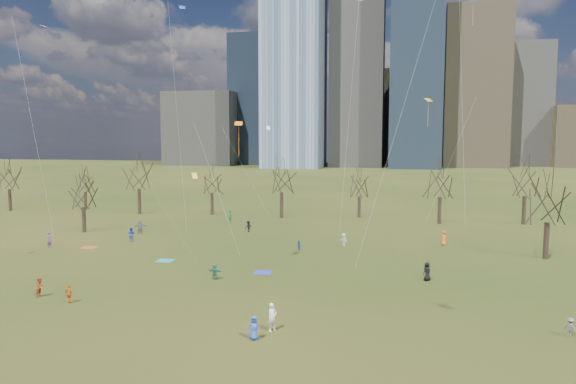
% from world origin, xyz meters
% --- Properties ---
extents(ground, '(500.00, 500.00, 0.00)m').
position_xyz_m(ground, '(0.00, 0.00, 0.00)').
color(ground, black).
rests_on(ground, ground).
extents(downtown_skyline, '(212.50, 78.00, 118.00)m').
position_xyz_m(downtown_skyline, '(-2.43, 210.64, 39.01)').
color(downtown_skyline, slate).
rests_on(downtown_skyline, ground).
extents(bare_tree_row, '(113.04, 29.80, 9.50)m').
position_xyz_m(bare_tree_row, '(-0.09, 37.22, 6.12)').
color(bare_tree_row, black).
rests_on(bare_tree_row, ground).
extents(blanket_teal, '(1.60, 1.50, 0.03)m').
position_xyz_m(blanket_teal, '(-12.15, 8.95, 0.01)').
color(blanket_teal, teal).
rests_on(blanket_teal, ground).
extents(blanket_navy, '(1.60, 1.50, 0.03)m').
position_xyz_m(blanket_navy, '(-1.21, 6.49, 0.01)').
color(blanket_navy, '#2533AF').
rests_on(blanket_navy, ground).
extents(blanket_crimson, '(1.60, 1.50, 0.03)m').
position_xyz_m(blanket_crimson, '(-23.51, 13.16, 0.01)').
color(blanket_crimson, '#B43F24').
rests_on(blanket_crimson, ground).
extents(person_0, '(0.82, 0.63, 1.50)m').
position_xyz_m(person_0, '(2.38, -9.23, 0.75)').
color(person_0, '#2A4EB8').
rests_on(person_0, ground).
extents(person_1, '(0.74, 0.80, 1.83)m').
position_xyz_m(person_1, '(3.13, -7.54, 0.91)').
color(person_1, white).
rests_on(person_1, ground).
extents(person_2, '(0.62, 0.78, 1.53)m').
position_xyz_m(person_2, '(-16.40, -4.27, 0.77)').
color(person_2, '#AE3F18').
rests_on(person_2, ground).
extents(person_3, '(0.88, 0.88, 1.22)m').
position_xyz_m(person_3, '(21.55, -4.64, 0.61)').
color(person_3, slate).
rests_on(person_3, ground).
extents(person_4, '(0.87, 0.48, 1.41)m').
position_xyz_m(person_4, '(-13.18, -5.20, 0.70)').
color(person_4, orange).
rests_on(person_4, ground).
extents(person_5, '(1.30, 0.50, 1.37)m').
position_xyz_m(person_5, '(-4.75, 3.31, 0.69)').
color(person_5, '#1A7861').
rests_on(person_5, ground).
extents(person_6, '(0.94, 0.94, 1.64)m').
position_xyz_m(person_6, '(13.52, 6.83, 0.82)').
color(person_6, black).
rests_on(person_6, ground).
extents(person_7, '(0.50, 0.71, 1.85)m').
position_xyz_m(person_7, '(-28.00, 12.20, 0.92)').
color(person_7, '#764890').
rests_on(person_7, ground).
extents(person_8, '(0.67, 0.69, 1.12)m').
position_xyz_m(person_8, '(0.23, 16.64, 0.56)').
color(person_8, '#24399E').
rests_on(person_8, ground).
extents(person_9, '(1.06, 0.94, 1.43)m').
position_xyz_m(person_9, '(4.85, 20.33, 0.71)').
color(person_9, silver).
rests_on(person_9, ground).
extents(person_11, '(1.66, 1.65, 1.92)m').
position_xyz_m(person_11, '(-21.97, 22.27, 0.96)').
color(person_11, slate).
rests_on(person_11, ground).
extents(person_12, '(0.85, 1.01, 1.75)m').
position_xyz_m(person_12, '(16.29, 22.90, 0.88)').
color(person_12, orange).
rests_on(person_12, ground).
extents(person_13, '(0.61, 0.75, 1.80)m').
position_xyz_m(person_13, '(-13.54, 34.08, 0.90)').
color(person_13, '#19703F').
rests_on(person_13, ground).
extents(person_14, '(0.97, 0.82, 1.76)m').
position_xyz_m(person_14, '(-20.57, 17.34, 0.88)').
color(person_14, '#263FA5').
rests_on(person_14, ground).
extents(person_15, '(1.03, 1.11, 1.51)m').
position_xyz_m(person_15, '(-8.52, 26.59, 0.75)').
color(person_15, black).
rests_on(person_15, ground).
extents(kites_airborne, '(66.80, 47.45, 33.58)m').
position_xyz_m(kites_airborne, '(3.78, 12.71, 13.62)').
color(kites_airborne, orange).
rests_on(kites_airborne, ground).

